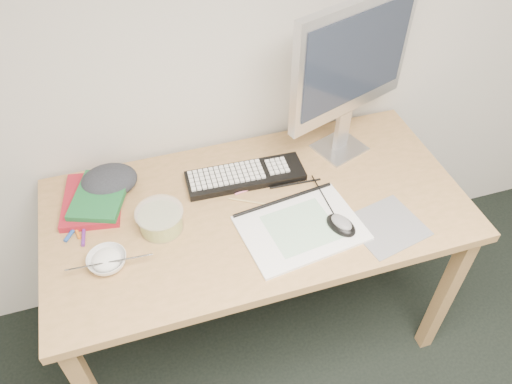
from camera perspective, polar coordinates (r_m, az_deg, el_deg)
desk at (r=1.73m, az=0.12°, el=-3.46°), size 1.40×0.70×0.75m
mousepad at (r=1.66m, az=14.71°, el=-3.81°), size 0.26×0.24×0.00m
sketchpad at (r=1.60m, az=5.15°, el=-4.13°), size 0.41×0.31×0.01m
keyboard at (r=1.75m, az=-1.22°, el=1.86°), size 0.42×0.15×0.02m
monitor at (r=1.70m, az=10.95°, el=14.23°), size 0.48×0.20×0.58m
mouse at (r=1.60m, az=9.73°, el=-3.48°), size 0.11×0.13×0.04m
rice_bowl at (r=1.56m, az=-16.63°, el=-7.57°), size 0.14×0.14×0.04m
chopsticks at (r=1.53m, az=-16.40°, el=-7.70°), size 0.24×0.04×0.02m
fruit_tub at (r=1.61m, az=-10.87°, el=-3.12°), size 0.19×0.19×0.07m
book_red at (r=1.76m, az=-18.16°, el=-0.87°), size 0.23×0.28×0.03m
book_green at (r=1.73m, az=-17.40°, el=-0.40°), size 0.23×0.26×0.02m
cloth_lump at (r=1.78m, az=-16.44°, el=1.23°), size 0.17×0.14×0.07m
pencil_pink at (r=1.73m, az=0.24°, el=0.61°), size 0.17×0.03×0.01m
pencil_tan at (r=1.67m, az=-0.36°, el=-1.18°), size 0.15×0.09×0.01m
pencil_black at (r=1.74m, az=4.52°, el=0.96°), size 0.18×0.02×0.01m
marker_blue at (r=1.70m, az=-19.75°, el=-3.55°), size 0.09×0.12×0.01m
marker_orange at (r=1.70m, az=-20.02°, el=-3.66°), size 0.04×0.12×0.01m
marker_purple at (r=1.68m, az=-19.08°, el=-4.13°), size 0.02×0.13×0.01m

